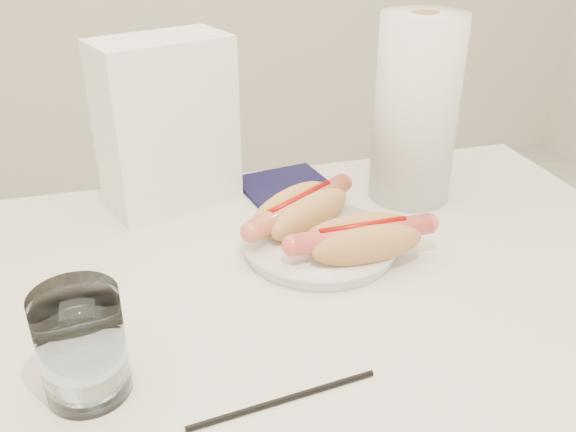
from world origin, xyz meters
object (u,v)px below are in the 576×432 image
object	(u,v)px
water_glass	(82,345)
paper_towel_roll	(416,110)
table	(242,358)
hotdog_left	(300,211)
napkin_box	(167,124)
plate	(320,245)
hotdog_right	(362,239)

from	to	relation	value
water_glass	paper_towel_roll	xyz separation A→B (m)	(0.49, 0.32, 0.08)
table	hotdog_left	size ratio (longest dim) A/B	6.73
paper_towel_roll	napkin_box	bearing A→B (deg)	167.55
plate	napkin_box	size ratio (longest dim) A/B	0.80
hotdog_left	hotdog_right	size ratio (longest dim) A/B	0.95
table	plate	size ratio (longest dim) A/B	5.91
napkin_box	water_glass	bearing A→B (deg)	-126.75
hotdog_right	plate	bearing A→B (deg)	123.95
table	hotdog_right	xyz separation A→B (m)	(0.17, 0.07, 0.10)
hotdog_left	water_glass	distance (m)	0.37
hotdog_left	water_glass	world-z (taller)	water_glass
plate	paper_towel_roll	world-z (taller)	paper_towel_roll
plate	napkin_box	distance (m)	0.29
hotdog_left	water_glass	xyz separation A→B (m)	(-0.28, -0.23, 0.01)
plate	water_glass	world-z (taller)	water_glass
hotdog_right	water_glass	size ratio (longest dim) A/B	1.66
table	water_glass	xyz separation A→B (m)	(-0.17, -0.07, 0.12)
table	hotdog_left	xyz separation A→B (m)	(0.12, 0.16, 0.10)
water_glass	paper_towel_roll	bearing A→B (deg)	32.85
hotdog_right	paper_towel_roll	xyz separation A→B (m)	(0.15, 0.18, 0.10)
table	water_glass	world-z (taller)	water_glass
table	paper_towel_roll	size ratio (longest dim) A/B	4.24
napkin_box	plate	bearing A→B (deg)	-68.68
table	paper_towel_roll	world-z (taller)	paper_towel_roll
hotdog_right	water_glass	distance (m)	0.37
hotdog_left	paper_towel_roll	distance (m)	0.24
table	napkin_box	size ratio (longest dim) A/B	4.73
hotdog_right	napkin_box	distance (m)	0.35
hotdog_right	napkin_box	bearing A→B (deg)	127.68
hotdog_left	napkin_box	xyz separation A→B (m)	(-0.16, 0.16, 0.09)
table	paper_towel_roll	bearing A→B (deg)	36.87
table	water_glass	bearing A→B (deg)	-156.19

